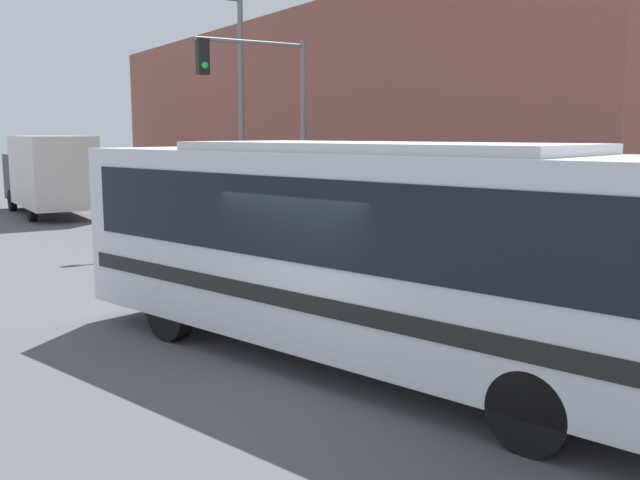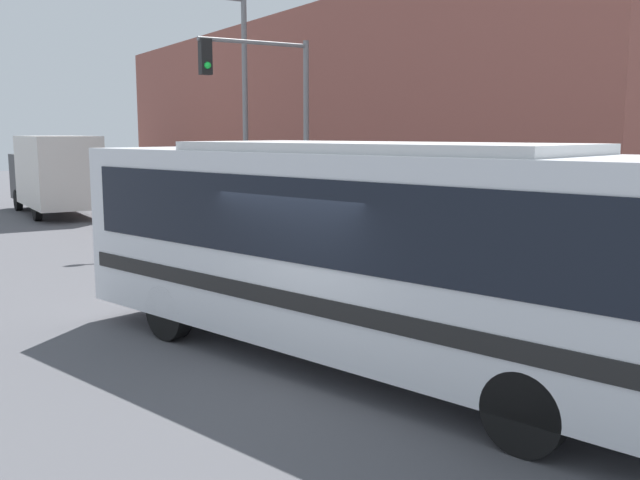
# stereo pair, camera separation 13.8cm
# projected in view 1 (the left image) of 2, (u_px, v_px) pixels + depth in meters

# --- Properties ---
(ground_plane) EXTENTS (120.00, 120.00, 0.00)m
(ground_plane) POSITION_uv_depth(u_px,v_px,m) (331.00, 374.00, 9.86)
(ground_plane) COLOR #515156
(sidewalk) EXTENTS (3.05, 70.00, 0.15)m
(sidewalk) POSITION_uv_depth(u_px,v_px,m) (191.00, 211.00, 29.76)
(sidewalk) COLOR gray
(sidewalk) RESTS_ON ground_plane
(building_facade) EXTENTS (6.00, 31.19, 7.59)m
(building_facade) POSITION_uv_depth(u_px,v_px,m) (326.00, 121.00, 28.74)
(building_facade) COLOR brown
(building_facade) RESTS_ON ground_plane
(city_bus) EXTENTS (5.28, 10.83, 3.18)m
(city_bus) POSITION_uv_depth(u_px,v_px,m) (374.00, 241.00, 9.90)
(city_bus) COLOR silver
(city_bus) RESTS_ON ground_plane
(delivery_truck) EXTENTS (2.37, 7.32, 3.19)m
(delivery_truck) POSITION_uv_depth(u_px,v_px,m) (48.00, 173.00, 28.71)
(delivery_truck) COLOR silver
(delivery_truck) RESTS_ON ground_plane
(fire_hydrant) EXTENTS (0.20, 0.28, 0.77)m
(fire_hydrant) POSITION_uv_depth(u_px,v_px,m) (376.00, 248.00, 17.34)
(fire_hydrant) COLOR #999999
(fire_hydrant) RESTS_ON sidewalk
(traffic_light_pole) EXTENTS (3.28, 0.35, 5.69)m
(traffic_light_pole) POSITION_uv_depth(u_px,v_px,m) (270.00, 106.00, 19.40)
(traffic_light_pole) COLOR slate
(traffic_light_pole) RESTS_ON sidewalk
(parking_meter) EXTENTS (0.14, 0.14, 1.36)m
(parking_meter) POSITION_uv_depth(u_px,v_px,m) (302.00, 213.00, 20.21)
(parking_meter) COLOR slate
(parking_meter) RESTS_ON sidewalk
(street_lamp) EXTENTS (3.11, 0.28, 7.51)m
(street_lamp) POSITION_uv_depth(u_px,v_px,m) (230.00, 91.00, 23.17)
(street_lamp) COLOR slate
(street_lamp) RESTS_ON sidewalk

